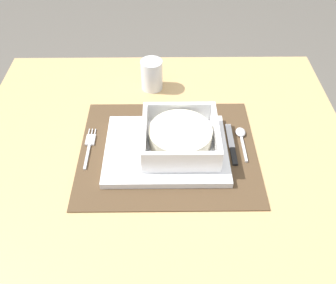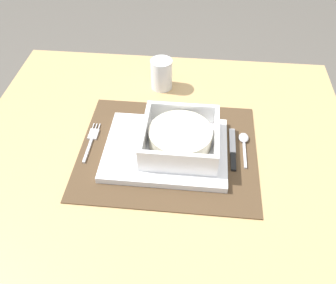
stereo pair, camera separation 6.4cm
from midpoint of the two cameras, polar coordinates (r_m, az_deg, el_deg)
ground_plane at (r=1.47m, az=0.63°, el=-20.44°), size 6.00×6.00×0.00m
dining_table at (r=0.95m, az=0.93°, el=-4.92°), size 0.93×0.79×0.71m
placemat at (r=0.86m, az=2.12°, el=-1.42°), size 0.42×0.34×0.00m
serving_plate at (r=0.85m, az=1.82°, el=-1.21°), size 0.28×0.22×0.02m
porridge_bowl at (r=0.83m, az=4.13°, el=0.54°), size 0.17×0.17×0.06m
fork at (r=0.90m, az=-9.84°, el=0.41°), size 0.02×0.13×0.00m
spoon at (r=0.90m, az=13.78°, el=0.04°), size 0.02×0.11×0.01m
butter_knife at (r=0.87m, az=12.17°, el=-1.52°), size 0.01×0.14×0.01m
bread_knife at (r=0.87m, az=10.76°, el=-1.32°), size 0.01×0.14×0.01m
drinking_glass at (r=1.03m, az=0.78°, el=10.30°), size 0.06×0.06×0.09m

